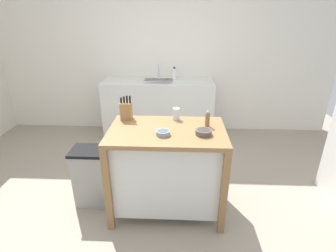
{
  "coord_description": "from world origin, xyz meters",
  "views": [
    {
      "loc": [
        0.26,
        -2.2,
        1.87
      ],
      "look_at": [
        0.15,
        0.19,
        0.84
      ],
      "focal_mm": 27.99,
      "sensor_mm": 36.0,
      "label": 1
    }
  ],
  "objects_px": {
    "bowl_ceramic_wide": "(163,133)",
    "bottle_dish_soap": "(174,74)",
    "trash_bin": "(92,176)",
    "drinking_cup": "(176,114)",
    "pepper_grinder": "(207,119)",
    "kitchen_island": "(167,166)",
    "sink_faucet": "(159,72)",
    "bowl_stoneware_deep": "(204,132)",
    "knife_block": "(126,111)"
  },
  "relations": [
    {
      "from": "bowl_ceramic_wide",
      "to": "bottle_dish_soap",
      "type": "distance_m",
      "value": 2.0
    },
    {
      "from": "trash_bin",
      "to": "drinking_cup",
      "type": "bearing_deg",
      "value": 13.35
    },
    {
      "from": "bowl_ceramic_wide",
      "to": "pepper_grinder",
      "type": "height_order",
      "value": "pepper_grinder"
    },
    {
      "from": "kitchen_island",
      "to": "sink_faucet",
      "type": "height_order",
      "value": "sink_faucet"
    },
    {
      "from": "pepper_grinder",
      "to": "bowl_ceramic_wide",
      "type": "bearing_deg",
      "value": -152.01
    },
    {
      "from": "bottle_dish_soap",
      "to": "pepper_grinder",
      "type": "bearing_deg",
      "value": -78.81
    },
    {
      "from": "bowl_stoneware_deep",
      "to": "drinking_cup",
      "type": "bearing_deg",
      "value": 124.96
    },
    {
      "from": "bowl_ceramic_wide",
      "to": "knife_block",
      "type": "bearing_deg",
      "value": 137.22
    },
    {
      "from": "sink_faucet",
      "to": "trash_bin",
      "type": "bearing_deg",
      "value": -106.62
    },
    {
      "from": "trash_bin",
      "to": "sink_faucet",
      "type": "bearing_deg",
      "value": 73.38
    },
    {
      "from": "kitchen_island",
      "to": "drinking_cup",
      "type": "distance_m",
      "value": 0.52
    },
    {
      "from": "bowl_stoneware_deep",
      "to": "bottle_dish_soap",
      "type": "distance_m",
      "value": 2.0
    },
    {
      "from": "knife_block",
      "to": "pepper_grinder",
      "type": "relative_size",
      "value": 1.56
    },
    {
      "from": "knife_block",
      "to": "bottle_dish_soap",
      "type": "height_order",
      "value": "knife_block"
    },
    {
      "from": "bowl_ceramic_wide",
      "to": "drinking_cup",
      "type": "distance_m",
      "value": 0.39
    },
    {
      "from": "pepper_grinder",
      "to": "bottle_dish_soap",
      "type": "height_order",
      "value": "bottle_dish_soap"
    },
    {
      "from": "bowl_ceramic_wide",
      "to": "drinking_cup",
      "type": "xyz_separation_m",
      "value": [
        0.11,
        0.38,
        0.04
      ]
    },
    {
      "from": "bowl_ceramic_wide",
      "to": "drinking_cup",
      "type": "bearing_deg",
      "value": 73.91
    },
    {
      "from": "knife_block",
      "to": "sink_faucet",
      "type": "xyz_separation_m",
      "value": [
        0.2,
        1.67,
        0.05
      ]
    },
    {
      "from": "kitchen_island",
      "to": "sink_faucet",
      "type": "distance_m",
      "value": 2.0
    },
    {
      "from": "sink_faucet",
      "to": "bowl_ceramic_wide",
      "type": "bearing_deg",
      "value": -84.55
    },
    {
      "from": "bowl_stoneware_deep",
      "to": "bottle_dish_soap",
      "type": "relative_size",
      "value": 0.75
    },
    {
      "from": "pepper_grinder",
      "to": "drinking_cup",
      "type": "bearing_deg",
      "value": 151.18
    },
    {
      "from": "kitchen_island",
      "to": "bowl_stoneware_deep",
      "type": "relative_size",
      "value": 7.51
    },
    {
      "from": "sink_faucet",
      "to": "kitchen_island",
      "type": "bearing_deg",
      "value": -83.37
    },
    {
      "from": "bowl_ceramic_wide",
      "to": "bowl_stoneware_deep",
      "type": "xyz_separation_m",
      "value": [
        0.35,
        0.02,
        0.0
      ]
    },
    {
      "from": "kitchen_island",
      "to": "sink_faucet",
      "type": "xyz_separation_m",
      "value": [
        -0.22,
        1.92,
        0.53
      ]
    },
    {
      "from": "bowl_ceramic_wide",
      "to": "sink_faucet",
      "type": "bearing_deg",
      "value": 95.45
    },
    {
      "from": "bowl_ceramic_wide",
      "to": "bottle_dish_soap",
      "type": "xyz_separation_m",
      "value": [
        0.05,
        2.0,
        0.1
      ]
    },
    {
      "from": "bowl_ceramic_wide",
      "to": "trash_bin",
      "type": "bearing_deg",
      "value": 167.05
    },
    {
      "from": "knife_block",
      "to": "bowl_stoneware_deep",
      "type": "xyz_separation_m",
      "value": [
        0.75,
        -0.34,
        -0.07
      ]
    },
    {
      "from": "pepper_grinder",
      "to": "bottle_dish_soap",
      "type": "bearing_deg",
      "value": 101.19
    },
    {
      "from": "drinking_cup",
      "to": "pepper_grinder",
      "type": "relative_size",
      "value": 0.75
    },
    {
      "from": "kitchen_island",
      "to": "bottle_dish_soap",
      "type": "bearing_deg",
      "value": 89.36
    },
    {
      "from": "kitchen_island",
      "to": "knife_block",
      "type": "distance_m",
      "value": 0.68
    },
    {
      "from": "bowl_ceramic_wide",
      "to": "bottle_dish_soap",
      "type": "height_order",
      "value": "bottle_dish_soap"
    },
    {
      "from": "pepper_grinder",
      "to": "bowl_stoneware_deep",
      "type": "bearing_deg",
      "value": -104.41
    },
    {
      "from": "knife_block",
      "to": "bowl_ceramic_wide",
      "type": "distance_m",
      "value": 0.54
    },
    {
      "from": "bowl_ceramic_wide",
      "to": "bowl_stoneware_deep",
      "type": "relative_size",
      "value": 0.86
    },
    {
      "from": "bowl_stoneware_deep",
      "to": "kitchen_island",
      "type": "bearing_deg",
      "value": 164.18
    },
    {
      "from": "drinking_cup",
      "to": "pepper_grinder",
      "type": "height_order",
      "value": "pepper_grinder"
    },
    {
      "from": "pepper_grinder",
      "to": "trash_bin",
      "type": "height_order",
      "value": "pepper_grinder"
    },
    {
      "from": "sink_faucet",
      "to": "bottle_dish_soap",
      "type": "xyz_separation_m",
      "value": [
        0.24,
        -0.03,
        -0.02
      ]
    },
    {
      "from": "kitchen_island",
      "to": "drinking_cup",
      "type": "xyz_separation_m",
      "value": [
        0.08,
        0.26,
        0.45
      ]
    },
    {
      "from": "knife_block",
      "to": "trash_bin",
      "type": "relative_size",
      "value": 0.39
    },
    {
      "from": "bowl_ceramic_wide",
      "to": "sink_faucet",
      "type": "height_order",
      "value": "sink_faucet"
    },
    {
      "from": "trash_bin",
      "to": "sink_faucet",
      "type": "height_order",
      "value": "sink_faucet"
    },
    {
      "from": "pepper_grinder",
      "to": "sink_faucet",
      "type": "xyz_separation_m",
      "value": [
        -0.6,
        1.82,
        0.07
      ]
    },
    {
      "from": "kitchen_island",
      "to": "bowl_ceramic_wide",
      "type": "xyz_separation_m",
      "value": [
        -0.03,
        -0.12,
        0.41
      ]
    },
    {
      "from": "bowl_ceramic_wide",
      "to": "bowl_stoneware_deep",
      "type": "distance_m",
      "value": 0.36
    }
  ]
}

